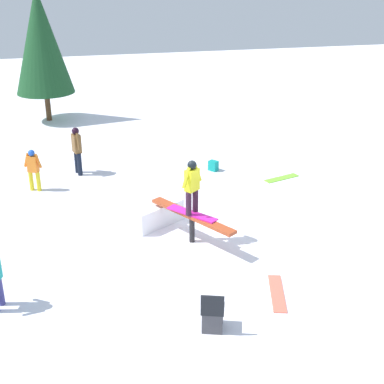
% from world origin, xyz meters
% --- Properties ---
extents(ground_plane, '(60.00, 60.00, 0.00)m').
position_xyz_m(ground_plane, '(0.00, 0.00, 0.00)').
color(ground_plane, white).
extents(rail_feature, '(2.49, 1.63, 0.77)m').
position_xyz_m(rail_feature, '(0.00, 0.00, 0.66)').
color(rail_feature, black).
rests_on(rail_feature, ground).
extents(snow_kicker_ramp, '(2.31, 2.21, 0.59)m').
position_xyz_m(snow_kicker_ramp, '(-1.70, -1.00, 0.30)').
color(snow_kicker_ramp, white).
rests_on(snow_kicker_ramp, ground).
extents(main_rider_on_rail, '(1.28, 1.10, 1.42)m').
position_xyz_m(main_rider_on_rail, '(0.00, 0.00, 1.48)').
color(main_rider_on_rail, '#D61FA1').
rests_on(main_rider_on_rail, rail_feature).
extents(bystander_orange, '(0.34, 0.57, 1.33)m').
position_xyz_m(bystander_orange, '(-4.37, -3.92, 0.75)').
color(bystander_orange, yellow).
rests_on(bystander_orange, ground).
extents(bystander_brown, '(0.69, 0.31, 1.60)m').
position_xyz_m(bystander_brown, '(-5.49, -2.54, 0.90)').
color(bystander_brown, black).
rests_on(bystander_brown, ground).
extents(loose_snowboard_lime, '(0.63, 1.28, 0.02)m').
position_xyz_m(loose_snowboard_lime, '(-3.45, 3.89, 0.01)').
color(loose_snowboard_lime, '#82D935').
rests_on(loose_snowboard_lime, ground).
extents(loose_snowboard_coral, '(1.42, 0.67, 0.02)m').
position_xyz_m(loose_snowboard_coral, '(2.69, 1.22, 0.01)').
color(loose_snowboard_coral, '#F36F57').
rests_on(loose_snowboard_coral, ground).
extents(folding_chair, '(0.56, 0.56, 0.88)m').
position_xyz_m(folding_chair, '(3.53, -0.47, 0.41)').
color(folding_chair, '#3F3F44').
rests_on(folding_chair, ground).
extents(backpack_on_snow, '(0.37, 0.35, 0.34)m').
position_xyz_m(backpack_on_snow, '(-4.70, 1.91, 0.17)').
color(backpack_on_snow, '#11958B').
rests_on(backpack_on_snow, ground).
extents(pine_tree_near, '(2.49, 2.49, 5.66)m').
position_xyz_m(pine_tree_near, '(-12.49, -3.50, 3.45)').
color(pine_tree_near, '#4C331E').
rests_on(pine_tree_near, ground).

